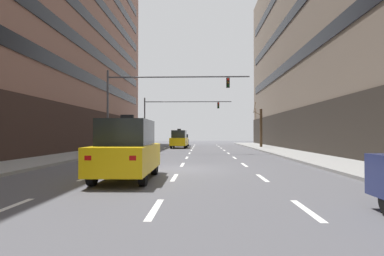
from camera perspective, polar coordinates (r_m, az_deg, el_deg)
The scene contains 36 objects.
ground_plane at distance 15.06m, azimuth -2.20°, elevation -7.39°, with size 120.00×120.00×0.00m, color #515156.
sidewalk_left at distance 17.72m, azimuth -30.52°, elevation -6.06°, with size 3.52×80.00×0.14m, color gray.
sidewalk_right at distance 16.72m, azimuth 28.00°, elevation -6.39°, with size 3.52×80.00×0.14m, color gray.
lane_stripe_l1_s2 at distance 8.34m, azimuth -30.40°, elevation -12.35°, with size 0.16×2.00×0.01m, color silver.
lane_stripe_l1_s3 at distance 12.80m, azimuth -18.28°, elevation -8.43°, with size 0.16×2.00×0.01m, color silver.
lane_stripe_l1_s4 at distance 17.55m, azimuth -12.65°, elevation -6.45°, with size 0.16×2.00×0.01m, color silver.
lane_stripe_l1_s5 at distance 22.42m, azimuth -9.46°, elevation -5.28°, with size 0.16×2.00×0.01m, color silver.
lane_stripe_l1_s6 at distance 27.33m, azimuth -7.42°, elevation -4.53°, with size 0.16×2.00×0.01m, color silver.
lane_stripe_l1_s7 at distance 32.27m, azimuth -6.00°, elevation -4.00°, with size 0.16×2.00×0.01m, color silver.
lane_stripe_l1_s8 at distance 37.22m, azimuth -4.96°, elevation -3.61°, with size 0.16×2.00×0.01m, color silver.
lane_stripe_l1_s9 at distance 42.19m, azimuth -4.17°, elevation -3.31°, with size 0.16×2.00×0.01m, color silver.
lane_stripe_l1_s10 at distance 47.16m, azimuth -3.54°, elevation -3.08°, with size 0.16×2.00×0.01m, color silver.
lane_stripe_l2_s2 at distance 7.20m, azimuth -6.72°, elevation -14.33°, with size 0.16×2.00×0.01m, color silver.
lane_stripe_l2_s3 at distance 12.09m, azimuth -3.19°, elevation -8.93°, with size 0.16×2.00×0.01m, color silver.
lane_stripe_l2_s4 at distance 17.04m, azimuth -1.74°, elevation -6.64°, with size 0.16×2.00×0.01m, color silver.
lane_stripe_l2_s5 at distance 22.02m, azimuth -0.94°, elevation -5.38°, with size 0.16×2.00×0.01m, color silver.
lane_stripe_l2_s6 at distance 27.00m, azimuth -0.45°, elevation -4.58°, with size 0.16×2.00×0.01m, color silver.
lane_stripe_l2_s7 at distance 31.99m, azimuth -0.10°, elevation -4.03°, with size 0.16×2.00×0.01m, color silver.
lane_stripe_l2_s8 at distance 36.98m, azimuth 0.15°, elevation -3.63°, with size 0.16×2.00×0.01m, color silver.
lane_stripe_l2_s9 at distance 41.98m, azimuth 0.34°, elevation -3.33°, with size 0.16×2.00×0.01m, color silver.
lane_stripe_l2_s10 at distance 46.97m, azimuth 0.49°, elevation -3.09°, with size 0.16×2.00×0.01m, color silver.
lane_stripe_l3_s2 at distance 7.48m, azimuth 20.05°, elevation -13.76°, with size 0.16×2.00×0.01m, color silver.
lane_stripe_l3_s3 at distance 12.26m, azimuth 12.60°, elevation -8.79°, with size 0.16×2.00×0.01m, color silver.
lane_stripe_l3_s4 at distance 17.16m, azimuth 9.43°, elevation -6.58°, with size 0.16×2.00×0.01m, color silver.
lane_stripe_l3_s5 at distance 22.11m, azimuth 7.69°, elevation -5.35°, with size 0.16×2.00×0.01m, color silver.
lane_stripe_l3_s6 at distance 27.08m, azimuth 6.59°, elevation -4.56°, with size 0.16×2.00×0.01m, color silver.
lane_stripe_l3_s7 at distance 32.05m, azimuth 5.83°, elevation -4.02°, with size 0.16×2.00×0.01m, color silver.
lane_stripe_l3_s8 at distance 37.04m, azimuth 5.28°, elevation -3.62°, with size 0.16×2.00×0.01m, color silver.
lane_stripe_l3_s9 at distance 42.03m, azimuth 4.86°, elevation -3.32°, with size 0.16×2.00×0.01m, color silver.
lane_stripe_l3_s10 at distance 47.02m, azimuth 4.53°, elevation -3.08°, with size 0.16×2.00×0.01m, color silver.
car_driving_0 at distance 43.47m, azimuth -1.76°, elevation -2.21°, with size 2.01×4.39×1.62m.
taxi_driving_1 at distance 36.84m, azimuth -2.34°, elevation -2.04°, with size 1.91×4.33×2.25m.
taxi_driving_2 at distance 11.66m, azimuth -11.64°, elevation -3.89°, with size 1.94×4.50×2.35m.
traffic_signal_0 at distance 27.26m, azimuth -7.30°, elevation 6.10°, with size 12.19×0.35×6.99m.
traffic_signal_1 at distance 44.57m, azimuth -3.56°, elevation 3.03°, with size 12.32×0.35×6.63m.
street_tree_0 at distance 37.91m, azimuth 12.32°, elevation 0.20°, with size 1.12×1.79×5.41m.
Camera 1 is at (1.03, -14.93, 1.66)m, focal length 29.50 mm.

